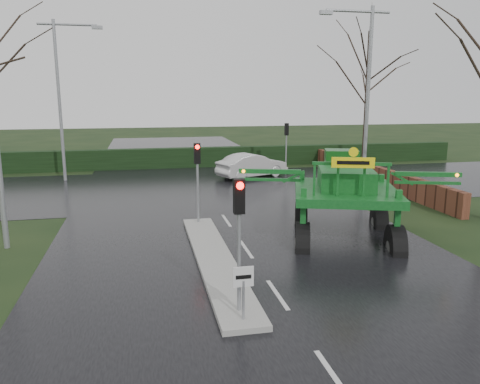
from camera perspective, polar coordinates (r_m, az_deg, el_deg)
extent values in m
plane|color=black|center=(13.39, 4.58, -12.43)|extent=(140.00, 140.00, 0.00)
cube|color=black|center=(22.65, -2.58, -2.23)|extent=(14.00, 80.00, 0.02)
cube|color=black|center=(28.45, -4.55, 0.64)|extent=(80.00, 12.00, 0.02)
cube|color=gray|center=(15.81, -3.10, -8.20)|extent=(1.20, 10.00, 0.16)
cube|color=black|center=(36.18, -6.21, 4.19)|extent=(44.00, 0.90, 1.50)
cube|color=#592D1E|center=(31.43, 14.80, 2.45)|extent=(0.40, 20.00, 1.20)
cylinder|color=gray|center=(11.50, 0.41, -13.07)|extent=(0.07, 0.07, 1.00)
cube|color=silver|center=(11.26, 0.41, -10.29)|extent=(0.50, 0.04, 0.50)
cube|color=black|center=(11.24, 0.44, -10.33)|extent=(0.38, 0.01, 0.10)
cylinder|color=gray|center=(11.54, -0.12, -7.08)|extent=(0.10, 0.10, 3.50)
cube|color=black|center=(11.18, -0.12, -0.52)|extent=(0.26, 0.22, 0.85)
sphere|color=#FF0C07|center=(11.00, 0.02, 0.76)|extent=(0.18, 0.18, 0.18)
cylinder|color=gray|center=(19.68, -5.17, 0.80)|extent=(0.10, 0.10, 3.50)
cube|color=black|center=(19.47, -5.25, 4.70)|extent=(0.26, 0.22, 0.85)
sphere|color=#FF0C07|center=(19.31, -5.22, 5.48)|extent=(0.18, 0.18, 0.18)
cylinder|color=gray|center=(33.45, 5.65, 5.32)|extent=(0.10, 0.10, 3.50)
cube|color=black|center=(33.33, 5.70, 7.62)|extent=(0.26, 0.22, 0.85)
sphere|color=#FF0C07|center=(33.43, 5.64, 8.12)|extent=(0.18, 0.18, 0.18)
cylinder|color=gray|center=(26.58, 15.27, 10.33)|extent=(0.20, 0.20, 10.00)
cylinder|color=gray|center=(26.56, 14.21, 20.58)|extent=(3.52, 0.14, 0.14)
cube|color=gray|center=(25.84, 10.45, 20.72)|extent=(0.65, 0.30, 0.20)
cylinder|color=gray|center=(32.09, -21.15, 10.14)|extent=(0.20, 0.20, 10.00)
cylinder|color=gray|center=(32.25, -20.32, 18.60)|extent=(3.52, 0.14, 0.14)
cube|color=gray|center=(32.05, -17.02, 18.64)|extent=(0.65, 0.30, 0.20)
cylinder|color=black|center=(36.64, 15.19, 10.62)|extent=(0.32, 0.32, 10.00)
cone|color=black|center=(37.02, 15.70, 19.62)|extent=(0.24, 0.24, 2.50)
cylinder|color=black|center=(18.81, 2.52, -2.26)|extent=(1.06, 1.91, 1.84)
cylinder|color=#595B56|center=(18.81, 2.52, -2.26)|extent=(0.72, 0.78, 0.64)
cube|color=#0D4D19|center=(18.57, 2.55, 1.18)|extent=(0.26, 0.26, 2.12)
cylinder|color=black|center=(18.89, 12.61, -2.48)|extent=(1.06, 1.91, 1.84)
cylinder|color=#595B56|center=(18.89, 12.61, -2.48)|extent=(0.72, 0.78, 0.64)
cube|color=#0D4D19|center=(18.65, 12.77, 0.95)|extent=(0.26, 0.26, 2.12)
cylinder|color=black|center=(15.63, 1.69, -5.20)|extent=(1.06, 1.91, 1.84)
cylinder|color=#595B56|center=(15.63, 1.69, -5.20)|extent=(0.72, 0.78, 0.64)
cube|color=#0D4D19|center=(15.33, 1.72, -1.08)|extent=(0.26, 0.26, 2.12)
cylinder|color=black|center=(15.72, 13.87, -5.44)|extent=(1.06, 1.91, 1.84)
cylinder|color=#595B56|center=(15.72, 13.87, -5.44)|extent=(0.72, 0.78, 0.64)
cube|color=#0D4D19|center=(15.43, 14.08, -1.35)|extent=(0.26, 0.26, 2.12)
cube|color=#0D4D19|center=(16.80, 7.84, 2.03)|extent=(5.06, 5.41, 0.32)
cube|color=#0D4D19|center=(16.90, 7.87, 3.83)|extent=(2.79, 3.26, 0.83)
cube|color=#104713|center=(18.69, 7.77, 5.58)|extent=(1.66, 1.48, 1.20)
cube|color=#0D4D19|center=(15.16, 8.11, 6.07)|extent=(2.66, 0.97, 0.11)
cube|color=#0D4D19|center=(16.50, -2.37, 4.87)|extent=(2.33, 0.91, 0.17)
sphere|color=orange|center=(16.59, -5.89, 4.85)|extent=(0.13, 0.13, 0.13)
cube|color=#0D4D19|center=(16.66, 18.16, 4.36)|extent=(2.33, 0.91, 0.17)
sphere|color=orange|center=(16.81, 21.61, 4.18)|extent=(0.13, 0.13, 0.13)
cube|color=yellow|center=(14.79, 8.16, 6.29)|extent=(1.42, 0.51, 0.37)
cube|color=black|center=(14.79, 8.16, 6.29)|extent=(1.05, 0.35, 0.13)
cylinder|color=yellow|center=(14.76, 8.20, 7.71)|extent=(0.33, 0.14, 0.33)
imported|color=silver|center=(31.58, 1.48, 1.78)|extent=(5.17, 3.46, 1.61)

